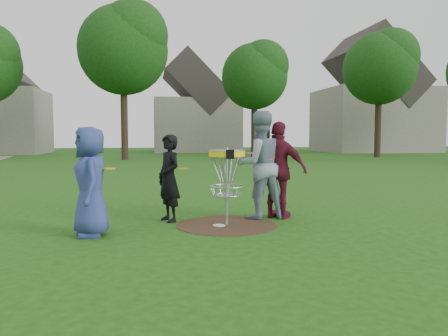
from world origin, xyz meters
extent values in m
plane|color=#19470F|center=(0.00, 0.00, 0.00)|extent=(100.00, 100.00, 0.00)
cylinder|color=#47331E|center=(0.00, 0.00, 0.00)|extent=(1.80, 1.80, 0.01)
imported|color=navy|center=(-2.27, -0.44, 0.87)|extent=(0.73, 0.95, 1.74)
imported|color=black|center=(-1.00, 0.52, 0.81)|extent=(0.60, 0.70, 1.62)
imported|color=gray|center=(0.73, 0.55, 1.03)|extent=(1.09, 0.90, 2.07)
imported|color=#5A1426|center=(1.11, 0.49, 0.93)|extent=(1.14, 1.03, 1.87)
cylinder|color=white|center=(-0.15, -0.06, 0.01)|extent=(0.22, 0.22, 0.02)
cylinder|color=#9EA0A5|center=(0.00, 0.00, 0.69)|extent=(0.05, 0.05, 1.38)
cylinder|color=yellow|center=(0.00, 0.00, 1.28)|extent=(0.64, 0.64, 0.10)
cylinder|color=#9EA0A5|center=(0.00, 0.00, 1.34)|extent=(0.66, 0.66, 0.01)
cube|color=black|center=(0.00, -0.33, 1.28)|extent=(0.14, 0.02, 0.16)
torus|color=#9EA0A5|center=(0.00, 0.00, 0.70)|extent=(0.62, 0.62, 0.02)
torus|color=#9EA0A5|center=(0.00, 0.00, 0.54)|extent=(0.50, 0.50, 0.02)
cylinder|color=#9EA0A5|center=(0.00, 0.00, 0.53)|extent=(0.44, 0.44, 0.01)
cylinder|color=gold|center=(-2.00, -0.39, 1.07)|extent=(0.22, 0.22, 0.02)
cylinder|color=#FFAD15|center=(-0.75, 0.39, 0.99)|extent=(0.22, 0.22, 0.02)
cylinder|color=#FF4383|center=(0.51, 0.38, 1.27)|extent=(0.22, 0.22, 0.02)
cylinder|color=#E53C6C|center=(0.85, 0.38, 1.14)|extent=(0.22, 0.22, 0.02)
cylinder|color=#38281C|center=(-3.00, 21.50, 2.31)|extent=(0.46, 0.46, 4.62)
sphere|color=#164211|center=(-3.00, 21.50, 7.04)|extent=(5.72, 5.72, 5.72)
cylinder|color=#38281C|center=(6.00, 23.00, 1.89)|extent=(0.46, 0.46, 3.78)
sphere|color=#164211|center=(6.00, 23.00, 5.76)|extent=(4.68, 4.68, 4.68)
cylinder|color=#38281C|center=(15.00, 22.00, 2.10)|extent=(0.46, 0.46, 4.20)
sphere|color=#164211|center=(15.00, 22.00, 6.40)|extent=(5.20, 5.20, 5.20)
cube|color=gray|center=(3.00, 35.00, 2.50)|extent=(8.00, 7.00, 5.00)
cube|color=#2D2826|center=(3.00, 35.00, 6.44)|extent=(6.11, 7.14, 6.11)
cube|color=gray|center=(20.00, 32.00, 3.00)|extent=(10.00, 8.00, 6.00)
cube|color=#2D2826|center=(20.00, 32.00, 7.80)|extent=(7.64, 8.16, 7.64)
camera|label=1|loc=(-1.32, -7.57, 1.60)|focal=35.00mm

